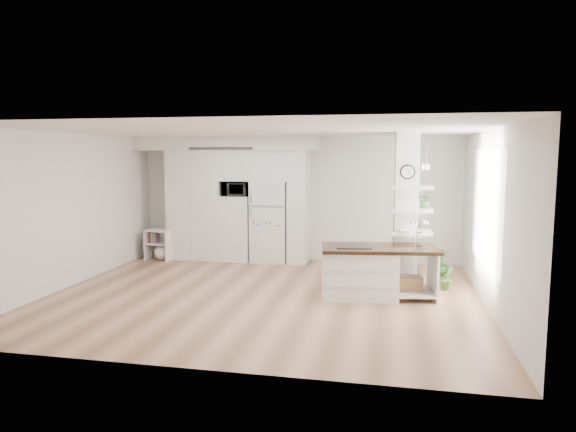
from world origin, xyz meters
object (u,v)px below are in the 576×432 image
refrigerator (270,221)px  bookshelf (160,247)px  kitchen_island (366,270)px  floor_plant_a (447,278)px

refrigerator → bookshelf: 2.51m
refrigerator → kitchen_island: bearing=-48.0°
refrigerator → kitchen_island: refrigerator is taller
kitchen_island → bookshelf: kitchen_island is taller
refrigerator → bookshelf: refrigerator is taller
kitchen_island → floor_plant_a: bearing=19.5°
bookshelf → floor_plant_a: bookshelf is taller
kitchen_island → bookshelf: (-4.60, 2.05, -0.14)m
bookshelf → floor_plant_a: (5.94, -1.35, -0.08)m
floor_plant_a → kitchen_island: bearing=-152.5°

